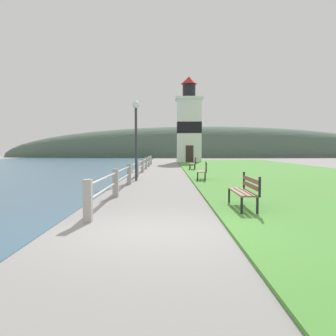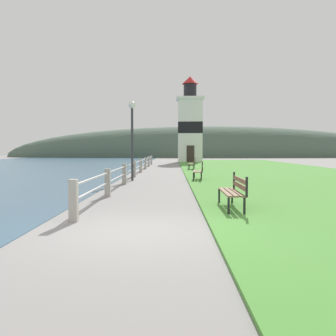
% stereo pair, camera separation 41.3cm
% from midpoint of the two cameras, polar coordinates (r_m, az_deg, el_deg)
% --- Properties ---
extents(ground_plane, '(160.00, 160.00, 0.00)m').
position_cam_midpoint_polar(ground_plane, '(7.27, -4.64, -9.72)').
color(ground_plane, gray).
extents(grass_verge, '(12.00, 54.88, 0.06)m').
position_cam_midpoint_polar(grass_verge, '(26.34, 15.05, -0.58)').
color(grass_verge, '#4C8E38').
rests_on(grass_verge, ground_plane).
extents(seawall_railing, '(0.18, 30.28, 0.93)m').
position_cam_midpoint_polar(seawall_railing, '(23.22, -5.07, 0.32)').
color(seawall_railing, '#A8A399').
rests_on(seawall_railing, ground_plane).
extents(park_bench_near, '(0.48, 1.94, 0.94)m').
position_cam_midpoint_polar(park_bench_near, '(9.91, 10.29, -3.21)').
color(park_bench_near, brown).
rests_on(park_bench_near, ground_plane).
extents(park_bench_midway, '(0.62, 1.76, 0.94)m').
position_cam_midpoint_polar(park_bench_midway, '(18.83, 4.51, -0.29)').
color(park_bench_midway, brown).
rests_on(park_bench_midway, ground_plane).
extents(park_bench_far, '(0.64, 1.66, 0.94)m').
position_cam_midpoint_polar(park_bench_far, '(28.29, 3.24, 0.78)').
color(park_bench_far, brown).
rests_on(park_bench_far, ground_plane).
extents(lighthouse, '(3.25, 3.25, 10.26)m').
position_cam_midpoint_polar(lighthouse, '(45.34, 2.69, 6.47)').
color(lighthouse, white).
rests_on(lighthouse, ground_plane).
extents(lamp_post, '(0.36, 0.36, 3.96)m').
position_cam_midpoint_polar(lamp_post, '(18.75, -5.80, 6.41)').
color(lamp_post, '#333338').
rests_on(lamp_post, ground_plane).
extents(distant_hillside, '(80.00, 16.00, 12.00)m').
position_cam_midpoint_polar(distant_hillside, '(74.05, 5.52, 1.67)').
color(distant_hillside, '#475B4C').
rests_on(distant_hillside, ground_plane).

